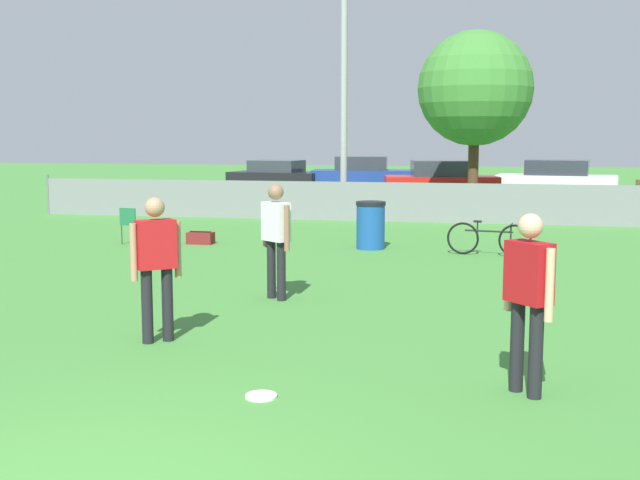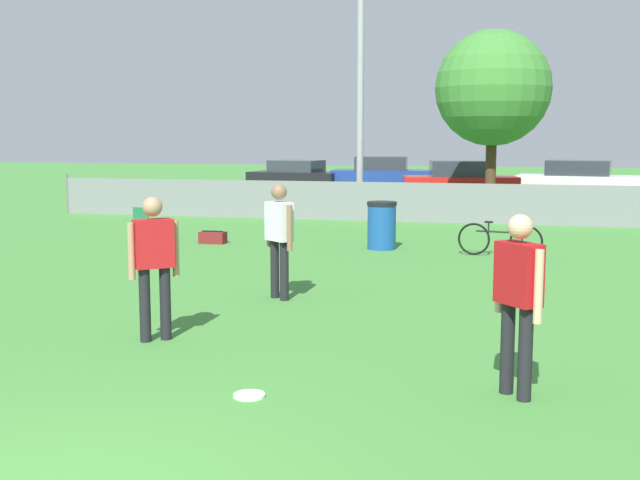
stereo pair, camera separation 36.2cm
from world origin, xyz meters
name	(u,v)px [view 1 (the left image)]	position (x,y,z in m)	size (l,w,h in m)	color
fence_backline	(395,202)	(0.00, 18.00, 0.55)	(21.41, 0.07, 1.21)	gray
light_pole	(344,27)	(-1.71, 19.43, 5.55)	(0.90, 0.36, 9.53)	#9E9EA3
tree_near_pole	(475,89)	(2.08, 20.74, 3.80)	(3.47, 3.47, 5.55)	#4C331E
player_thrower_red	(528,289)	(2.97, 3.17, 0.99)	(0.46, 0.48, 1.69)	black
player_defender_red	(156,258)	(-1.15, 4.25, 0.99)	(0.48, 0.45, 1.69)	black
player_receiver_white	(276,232)	(-0.44, 6.92, 0.99)	(0.49, 0.45, 1.69)	black
frisbee_disc	(261,396)	(0.59, 2.58, 0.01)	(0.30, 0.30, 0.03)	white
folding_chair_sideline	(131,222)	(-5.17, 12.12, 0.49)	(0.50, 0.50, 0.81)	#333338
bicycle_sideline	(489,239)	(2.60, 11.99, 0.34)	(1.67, 0.45, 0.70)	black
trash_bin	(371,225)	(0.14, 12.48, 0.51)	(0.63, 0.63, 1.01)	#194C99
gear_bag_sideline	(201,238)	(-3.68, 12.46, 0.13)	(0.58, 0.32, 0.28)	maroon
parked_car_dark	(277,176)	(-6.38, 29.01, 0.66)	(4.21, 2.45, 1.35)	black
parked_car_blue	(362,175)	(-2.74, 29.28, 0.73)	(4.27, 2.22, 1.53)	black
parked_car_red	(441,182)	(0.83, 25.28, 0.71)	(4.31, 2.48, 1.50)	black
parked_car_white	(557,181)	(5.04, 26.99, 0.71)	(4.53, 2.28, 1.49)	black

